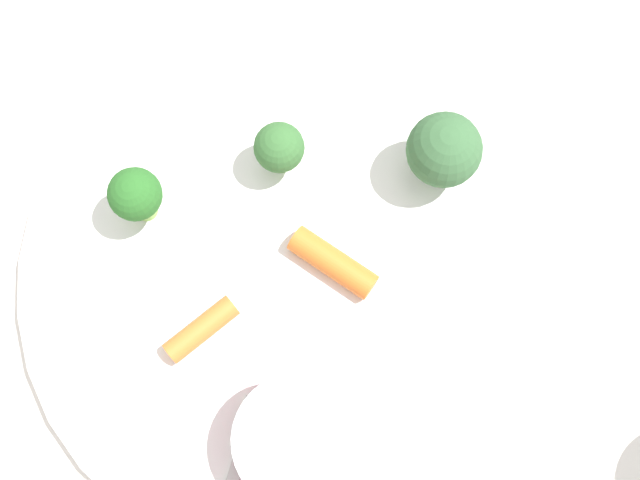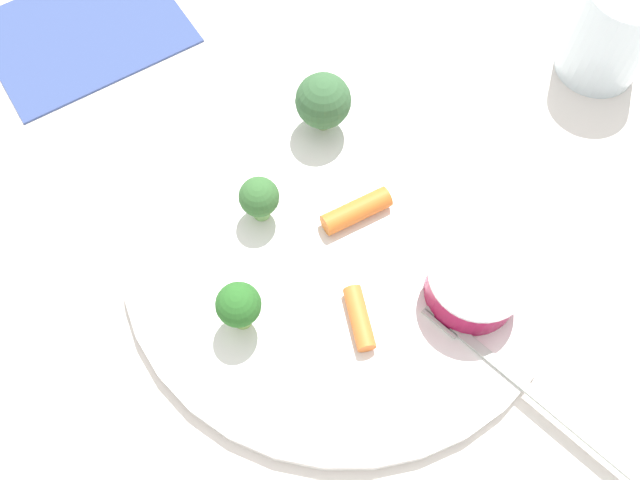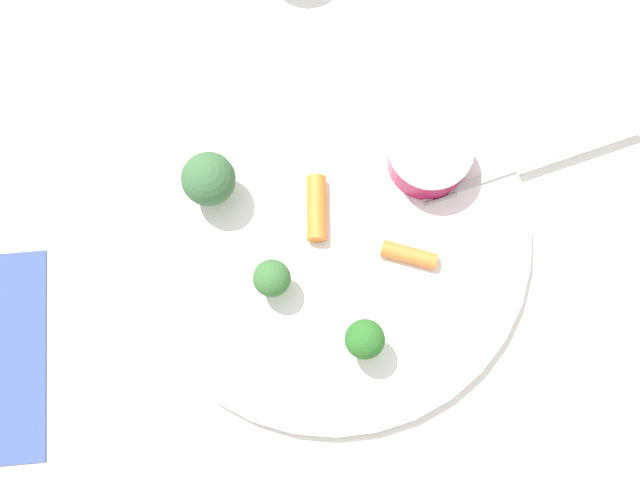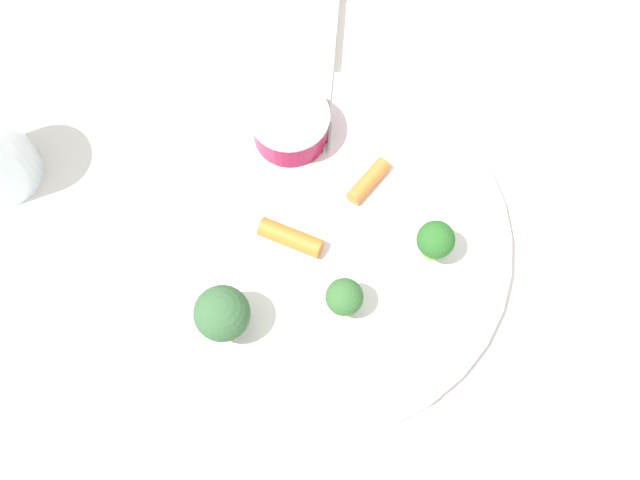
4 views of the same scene
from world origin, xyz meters
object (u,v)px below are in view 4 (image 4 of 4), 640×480
sauce_cup (290,125)px  broccoli_floret_0 (344,298)px  carrot_stick_0 (368,181)px  broccoli_floret_1 (435,241)px  carrot_stick_1 (290,238)px  broccoli_floret_2 (222,314)px  plate (315,239)px  fork (330,60)px

sauce_cup → broccoli_floret_0: (-0.12, 0.10, 0.01)m
carrot_stick_0 → broccoli_floret_1: bearing=162.7°
carrot_stick_1 → broccoli_floret_2: bearing=89.5°
broccoli_floret_2 → broccoli_floret_0: bearing=-136.6°
sauce_cup → broccoli_floret_0: size_ratio=1.68×
broccoli_floret_0 → broccoli_floret_1: broccoli_floret_1 is taller
broccoli_floret_0 → carrot_stick_1: bearing=-18.3°
broccoli_floret_0 → broccoli_floret_2: 0.09m
sauce_cup → broccoli_floret_1: bearing=170.6°
carrot_stick_0 → carrot_stick_1: size_ratio=0.84×
carrot_stick_1 → plate: bearing=-134.2°
plate → sauce_cup: 0.10m
carrot_stick_0 → fork: (0.09, -0.08, -0.00)m
broccoli_floret_2 → fork: 0.25m
plate → carrot_stick_1: size_ratio=6.13×
sauce_cup → carrot_stick_1: sauce_cup is taller
broccoli_floret_0 → carrot_stick_0: size_ratio=0.90×
carrot_stick_1 → fork: carrot_stick_1 is taller
broccoli_floret_0 → broccoli_floret_2: size_ratio=0.76×
fork → broccoli_floret_2: bearing=105.8°
plate → broccoli_floret_1: 0.10m
fork → broccoli_floret_0: bearing=126.6°
broccoli_floret_1 → carrot_stick_1: (0.10, 0.05, -0.02)m
broccoli_floret_0 → fork: 0.23m
sauce_cup → carrot_stick_1: (-0.06, 0.08, -0.01)m
carrot_stick_1 → broccoli_floret_1: bearing=-151.1°
fork → carrot_stick_0: bearing=138.4°
sauce_cup → fork: (0.01, -0.08, -0.01)m
sauce_cup → carrot_stick_0: (-0.08, 0.00, -0.01)m
carrot_stick_0 → plate: bearing=81.2°
broccoli_floret_0 → carrot_stick_0: bearing=-67.2°
broccoli_floret_2 → carrot_stick_1: 0.09m
broccoli_floret_2 → carrot_stick_1: bearing=-90.5°
plate → broccoli_floret_2: size_ratio=6.14×
carrot_stick_0 → fork: carrot_stick_0 is taller
broccoli_floret_0 → broccoli_floret_1: size_ratio=0.88×
broccoli_floret_0 → fork: bearing=-53.4°
carrot_stick_0 → carrot_stick_1: 0.08m
carrot_stick_1 → fork: 0.17m
broccoli_floret_1 → sauce_cup: bearing=-9.4°
carrot_stick_1 → fork: bearing=-66.4°
broccoli_floret_0 → carrot_stick_0: broccoli_floret_0 is taller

